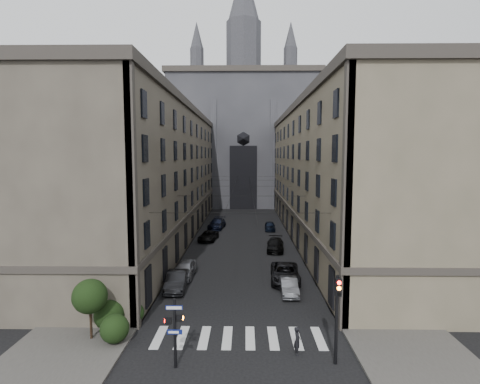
{
  "coord_description": "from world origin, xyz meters",
  "views": [
    {
      "loc": [
        0.41,
        -18.45,
        11.91
      ],
      "look_at": [
        0.01,
        10.48,
        9.07
      ],
      "focal_mm": 28.0,
      "sensor_mm": 36.0,
      "label": 1
    }
  ],
  "objects_px": {
    "car_right_near": "(289,286)",
    "traffic_light_right": "(337,309)",
    "car_right_midnear": "(285,273)",
    "gothic_tower": "(244,131)",
    "pedestrian_signal_left": "(175,328)",
    "pedestrian": "(297,341)",
    "car_left_midfar": "(208,236)",
    "car_left_near": "(185,269)",
    "car_left_midnear": "(177,281)",
    "car_right_far": "(270,226)",
    "car_right_midfar": "(275,245)",
    "car_left_far": "(217,224)"
  },
  "relations": [
    {
      "from": "pedestrian_signal_left",
      "to": "car_right_far",
      "type": "xyz_separation_m",
      "value": [
        7.88,
        38.81,
        -1.62
      ]
    },
    {
      "from": "pedestrian_signal_left",
      "to": "car_left_far",
      "type": "distance_m",
      "value": 40.19
    },
    {
      "from": "pedestrian",
      "to": "pedestrian_signal_left",
      "type": "bearing_deg",
      "value": 106.48
    },
    {
      "from": "pedestrian_signal_left",
      "to": "pedestrian",
      "type": "xyz_separation_m",
      "value": [
        7.06,
        1.5,
        -1.47
      ]
    },
    {
      "from": "car_left_midfar",
      "to": "pedestrian",
      "type": "height_order",
      "value": "pedestrian"
    },
    {
      "from": "car_right_midnear",
      "to": "pedestrian",
      "type": "xyz_separation_m",
      "value": [
        -0.65,
        -13.06,
        0.05
      ]
    },
    {
      "from": "car_left_near",
      "to": "car_right_near",
      "type": "distance_m",
      "value": 10.61
    },
    {
      "from": "car_right_far",
      "to": "car_right_near",
      "type": "bearing_deg",
      "value": -88.27
    },
    {
      "from": "car_right_midnear",
      "to": "car_right_far",
      "type": "xyz_separation_m",
      "value": [
        0.17,
        24.26,
        -0.11
      ]
    },
    {
      "from": "car_left_near",
      "to": "car_left_midnear",
      "type": "height_order",
      "value": "car_left_near"
    },
    {
      "from": "pedestrian_signal_left",
      "to": "traffic_light_right",
      "type": "distance_m",
      "value": 9.18
    },
    {
      "from": "pedestrian_signal_left",
      "to": "car_right_midfar",
      "type": "bearing_deg",
      "value": 73.51
    },
    {
      "from": "car_right_near",
      "to": "car_left_midnear",
      "type": "bearing_deg",
      "value": 175.36
    },
    {
      "from": "car_left_midfar",
      "to": "car_right_far",
      "type": "relative_size",
      "value": 1.17
    },
    {
      "from": "car_right_midnear",
      "to": "car_right_near",
      "type": "bearing_deg",
      "value": -86.67
    },
    {
      "from": "gothic_tower",
      "to": "traffic_light_right",
      "type": "distance_m",
      "value": 74.67
    },
    {
      "from": "car_left_midfar",
      "to": "car_right_far",
      "type": "bearing_deg",
      "value": 46.69
    },
    {
      "from": "pedestrian_signal_left",
      "to": "car_right_far",
      "type": "height_order",
      "value": "pedestrian_signal_left"
    },
    {
      "from": "car_right_near",
      "to": "traffic_light_right",
      "type": "bearing_deg",
      "value": -82.0
    },
    {
      "from": "pedestrian_signal_left",
      "to": "car_left_near",
      "type": "relative_size",
      "value": 0.85
    },
    {
      "from": "pedestrian_signal_left",
      "to": "car_right_far",
      "type": "distance_m",
      "value": 39.64
    },
    {
      "from": "car_left_far",
      "to": "car_left_near",
      "type": "bearing_deg",
      "value": -85.69
    },
    {
      "from": "car_left_near",
      "to": "pedestrian",
      "type": "height_order",
      "value": "pedestrian"
    },
    {
      "from": "car_left_midnear",
      "to": "car_right_near",
      "type": "relative_size",
      "value": 1.19
    },
    {
      "from": "traffic_light_right",
      "to": "car_left_far",
      "type": "relative_size",
      "value": 0.94
    },
    {
      "from": "car_right_near",
      "to": "car_right_midnear",
      "type": "distance_m",
      "value": 3.18
    },
    {
      "from": "gothic_tower",
      "to": "car_right_near",
      "type": "xyz_separation_m",
      "value": [
        4.2,
        -62.08,
        -17.12
      ]
    },
    {
      "from": "car_right_midnear",
      "to": "pedestrian",
      "type": "height_order",
      "value": "pedestrian"
    },
    {
      "from": "pedestrian_signal_left",
      "to": "traffic_light_right",
      "type": "relative_size",
      "value": 0.77
    },
    {
      "from": "traffic_light_right",
      "to": "car_right_midnear",
      "type": "height_order",
      "value": "traffic_light_right"
    },
    {
      "from": "car_left_far",
      "to": "gothic_tower",
      "type": "bearing_deg",
      "value": 90.16
    },
    {
      "from": "car_left_near",
      "to": "car_left_midnear",
      "type": "relative_size",
      "value": 0.97
    },
    {
      "from": "traffic_light_right",
      "to": "car_left_near",
      "type": "relative_size",
      "value": 1.11
    },
    {
      "from": "traffic_light_right",
      "to": "car_left_near",
      "type": "bearing_deg",
      "value": 126.06
    },
    {
      "from": "car_left_midfar",
      "to": "car_right_near",
      "type": "bearing_deg",
      "value": -58.18
    },
    {
      "from": "car_right_near",
      "to": "gothic_tower",
      "type": "bearing_deg",
      "value": 94.59
    },
    {
      "from": "traffic_light_right",
      "to": "car_left_midfar",
      "type": "relative_size",
      "value": 1.09
    },
    {
      "from": "car_left_near",
      "to": "car_left_midfar",
      "type": "relative_size",
      "value": 0.98
    },
    {
      "from": "car_left_near",
      "to": "car_right_near",
      "type": "height_order",
      "value": "car_left_near"
    },
    {
      "from": "gothic_tower",
      "to": "pedestrian_signal_left",
      "type": "relative_size",
      "value": 14.5
    },
    {
      "from": "car_left_midnear",
      "to": "car_right_midfar",
      "type": "height_order",
      "value": "car_left_midnear"
    },
    {
      "from": "car_right_midfar",
      "to": "pedestrian_signal_left",
      "type": "bearing_deg",
      "value": -101.31
    },
    {
      "from": "pedestrian_signal_left",
      "to": "pedestrian",
      "type": "height_order",
      "value": "pedestrian_signal_left"
    },
    {
      "from": "gothic_tower",
      "to": "car_left_far",
      "type": "relative_size",
      "value": 10.52
    },
    {
      "from": "pedestrian_signal_left",
      "to": "car_left_near",
      "type": "bearing_deg",
      "value": 97.22
    },
    {
      "from": "car_right_midnear",
      "to": "pedestrian",
      "type": "distance_m",
      "value": 13.07
    },
    {
      "from": "car_left_near",
      "to": "car_right_midnear",
      "type": "relative_size",
      "value": 0.81
    },
    {
      "from": "car_right_midnear",
      "to": "pedestrian_signal_left",
      "type": "bearing_deg",
      "value": -114.59
    },
    {
      "from": "car_right_near",
      "to": "car_right_midfar",
      "type": "distance_m",
      "value": 14.68
    },
    {
      "from": "traffic_light_right",
      "to": "car_right_midfar",
      "type": "relative_size",
      "value": 1.02
    }
  ]
}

